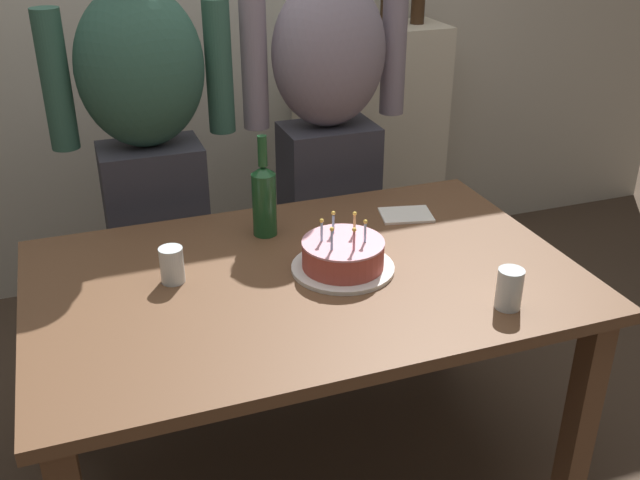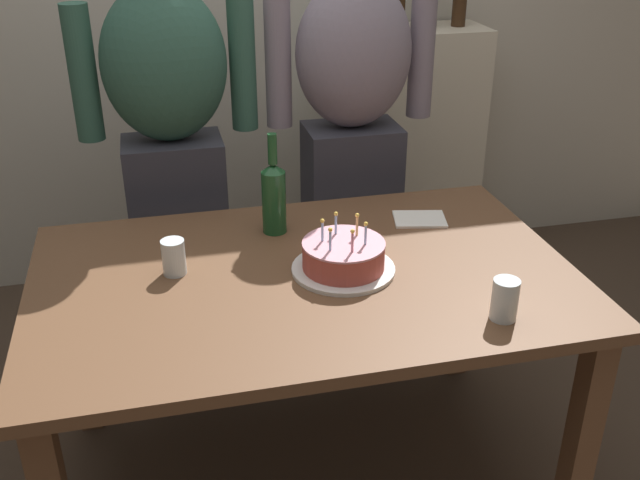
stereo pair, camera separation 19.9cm
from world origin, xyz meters
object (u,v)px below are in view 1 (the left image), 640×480
at_px(water_glass_far, 172,265).
at_px(birthday_cake, 343,256).
at_px(person_man_bearded, 150,159).
at_px(water_glass_near, 509,289).
at_px(wine_bottle, 264,198).
at_px(napkin_stack, 406,215).
at_px(person_woman_cardigan, 329,138).

bearing_deg(water_glass_far, birthday_cake, -11.81).
relative_size(water_glass_far, person_man_bearded, 0.06).
height_order(birthday_cake, water_glass_near, birthday_cake).
distance_m(birthday_cake, water_glass_far, 0.47).
relative_size(birthday_cake, wine_bottle, 0.92).
height_order(napkin_stack, person_man_bearded, person_man_bearded).
bearing_deg(wine_bottle, water_glass_far, -147.94).
distance_m(napkin_stack, person_man_bearded, 0.88).
bearing_deg(person_woman_cardigan, water_glass_far, 42.31).
xyz_separation_m(wine_bottle, person_woman_cardigan, (0.36, 0.42, 0.01)).
bearing_deg(person_man_bearded, napkin_stack, 148.75).
xyz_separation_m(water_glass_near, napkin_stack, (0.00, 0.59, -0.05)).
xyz_separation_m(birthday_cake, water_glass_far, (-0.46, 0.10, 0.01)).
bearing_deg(birthday_cake, person_woman_cardigan, 72.62).
xyz_separation_m(water_glass_far, wine_bottle, (0.32, 0.20, 0.07)).
height_order(person_man_bearded, person_woman_cardigan, same).
relative_size(wine_bottle, person_woman_cardigan, 0.19).
bearing_deg(person_man_bearded, water_glass_near, 125.42).
bearing_deg(napkin_stack, birthday_cake, -140.72).
height_order(water_glass_near, wine_bottle, wine_bottle).
relative_size(napkin_stack, person_woman_cardigan, 0.10).
height_order(birthday_cake, napkin_stack, birthday_cake).
bearing_deg(napkin_stack, water_glass_near, -90.08).
bearing_deg(water_glass_far, water_glass_near, -28.41).
relative_size(birthday_cake, water_glass_near, 2.68).
distance_m(wine_bottle, person_woman_cardigan, 0.56).
distance_m(birthday_cake, napkin_stack, 0.42).
distance_m(birthday_cake, person_man_bearded, 0.83).
xyz_separation_m(wine_bottle, napkin_stack, (0.47, -0.03, -0.12)).
bearing_deg(wine_bottle, person_woman_cardigan, 49.16).
distance_m(birthday_cake, wine_bottle, 0.34).
distance_m(water_glass_near, wine_bottle, 0.78).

